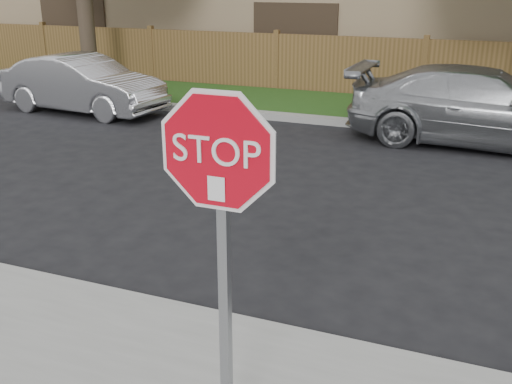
% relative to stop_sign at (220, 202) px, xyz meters
% --- Properties ---
extents(ground, '(90.00, 90.00, 0.00)m').
position_rel_stop_sign_xyz_m(ground, '(-0.30, 1.48, -1.83)').
color(ground, black).
rests_on(ground, ground).
extents(far_curb, '(70.00, 0.30, 0.15)m').
position_rel_stop_sign_xyz_m(far_curb, '(-0.30, 9.63, -1.75)').
color(far_curb, gray).
rests_on(far_curb, ground).
extents(grass_strip, '(70.00, 3.00, 0.12)m').
position_rel_stop_sign_xyz_m(grass_strip, '(-0.30, 11.28, -1.77)').
color(grass_strip, '#1E4714').
rests_on(grass_strip, ground).
extents(fence, '(70.00, 0.12, 1.60)m').
position_rel_stop_sign_xyz_m(fence, '(-0.30, 12.88, -1.03)').
color(fence, brown).
rests_on(fence, ground).
extents(stop_sign, '(1.01, 0.13, 2.55)m').
position_rel_stop_sign_xyz_m(stop_sign, '(0.00, 0.00, 0.00)').
color(stop_sign, gray).
rests_on(stop_sign, sidewalk_near).
extents(sedan_left, '(4.22, 1.80, 1.35)m').
position_rel_stop_sign_xyz_m(sedan_left, '(-7.64, 8.63, -1.15)').
color(sedan_left, silver).
rests_on(sedan_left, ground).
extents(sedan_right, '(5.10, 2.16, 1.47)m').
position_rel_stop_sign_xyz_m(sedan_right, '(1.26, 9.08, -1.09)').
color(sedan_right, '#A1A4A8').
rests_on(sedan_right, ground).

